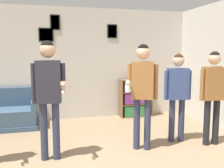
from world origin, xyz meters
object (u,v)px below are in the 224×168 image
object	(u,v)px
person_watcher_holding_cup	(143,85)
person_spectator_near_bookshelf	(178,89)
drinking_cup	(129,77)
bookshelf	(136,98)
person_player_foreground_center	(49,87)
person_spectator_far_right	(213,88)

from	to	relation	value
person_watcher_holding_cup	person_spectator_near_bookshelf	size ratio (longest dim) A/B	1.10
person_spectator_near_bookshelf	drinking_cup	size ratio (longest dim) A/B	16.02
bookshelf	person_player_foreground_center	distance (m)	3.10
bookshelf	person_spectator_near_bookshelf	world-z (taller)	person_spectator_near_bookshelf
person_watcher_holding_cup	person_spectator_near_bookshelf	xyz separation A→B (m)	(0.76, 0.20, -0.12)
person_spectator_near_bookshelf	drinking_cup	distance (m)	1.92
person_spectator_far_right	person_player_foreground_center	bearing A→B (deg)	178.40
person_watcher_holding_cup	person_spectator_near_bookshelf	distance (m)	0.79
bookshelf	person_spectator_far_right	distance (m)	2.35
bookshelf	person_spectator_near_bookshelf	size ratio (longest dim) A/B	0.60
bookshelf	person_watcher_holding_cup	distance (m)	2.28
person_player_foreground_center	bookshelf	bearing A→B (deg)	44.52
person_watcher_holding_cup	drinking_cup	world-z (taller)	person_watcher_holding_cup
person_player_foreground_center	drinking_cup	bearing A→B (deg)	47.06
person_player_foreground_center	person_spectator_far_right	size ratio (longest dim) A/B	1.09
person_spectator_near_bookshelf	person_player_foreground_center	bearing A→B (deg)	-174.30
person_watcher_holding_cup	person_spectator_far_right	xyz separation A→B (m)	(1.27, -0.11, -0.09)
drinking_cup	person_player_foreground_center	bearing A→B (deg)	-132.94
person_player_foreground_center	person_spectator_near_bookshelf	distance (m)	2.28
person_spectator_near_bookshelf	person_spectator_far_right	xyz separation A→B (m)	(0.52, -0.30, 0.03)
bookshelf	drinking_cup	distance (m)	0.56
bookshelf	person_spectator_near_bookshelf	bearing A→B (deg)	-86.99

